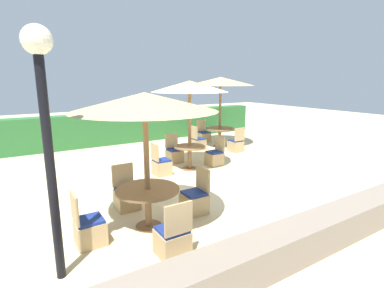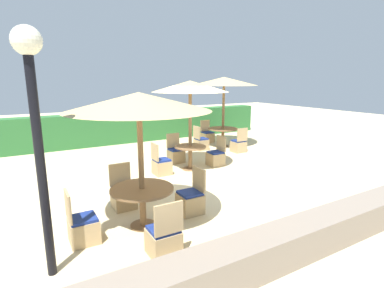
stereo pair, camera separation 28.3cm
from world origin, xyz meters
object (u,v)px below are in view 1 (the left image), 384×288
at_px(patio_chair_front_left_south, 173,240).
at_px(patio_chair_back_right_west, 198,143).
at_px(round_table_back_right, 220,132).
at_px(patio_chair_front_left_west, 89,229).
at_px(parasol_front_left, 145,102).
at_px(parasol_center, 190,87).
at_px(round_table_front_left, 148,196).
at_px(patio_chair_center_east, 215,157).
at_px(patio_chair_back_right_south, 236,145).
at_px(parasol_back_right, 221,82).
at_px(patio_chair_center_west, 161,166).
at_px(patio_chair_front_left_north, 127,197).
at_px(patio_chair_front_left_east, 195,200).
at_px(patio_chair_center_north, 174,154).
at_px(round_table_center, 190,152).
at_px(patio_chair_back_right_north, 204,136).
at_px(lamp_post, 44,107).

bearing_deg(patio_chair_front_left_south, patio_chair_back_right_west, 53.64).
xyz_separation_m(round_table_back_right, patio_chair_front_left_west, (-6.31, -4.75, -0.35)).
height_order(parasol_front_left, parasol_center, parasol_center).
height_order(round_table_front_left, patio_chair_center_east, patio_chair_center_east).
bearing_deg(patio_chair_back_right_south, round_table_front_left, -144.82).
relative_size(patio_chair_back_right_south, patio_chair_back_right_west, 1.00).
xyz_separation_m(parasol_back_right, patio_chair_center_west, (-3.65, -2.06, -2.32)).
distance_m(round_table_back_right, patio_chair_center_east, 2.75).
bearing_deg(patio_chair_back_right_west, patio_chair_front_left_north, -48.71).
distance_m(round_table_back_right, patio_chair_front_left_south, 7.83).
height_order(patio_chair_back_right_south, patio_chair_center_east, same).
xyz_separation_m(patio_chair_back_right_west, patio_chair_center_east, (-0.72, -2.07, 0.00)).
bearing_deg(round_table_back_right, parasol_center, -142.70).
xyz_separation_m(parasol_back_right, patio_chair_front_left_east, (-4.17, -4.67, -2.32)).
bearing_deg(round_table_back_right, parasol_front_left, -137.92).
relative_size(patio_chair_front_left_south, patio_chair_front_left_east, 1.00).
height_order(parasol_back_right, patio_chair_center_north, parasol_back_right).
bearing_deg(parasol_front_left, round_table_center, 46.46).
bearing_deg(patio_chair_center_north, patio_chair_back_right_south, -179.00).
relative_size(patio_chair_front_left_west, parasol_center, 0.35).
xyz_separation_m(round_table_back_right, patio_chair_back_right_north, (-0.05, 1.07, -0.35)).
distance_m(parasol_front_left, patio_chair_front_left_north, 2.26).
xyz_separation_m(patio_chair_back_right_west, patio_chair_front_left_north, (-4.24, -3.72, 0.00)).
bearing_deg(patio_chair_back_right_west, parasol_front_left, -41.59).
distance_m(patio_chair_back_right_south, patio_chair_front_left_north, 5.90).
xyz_separation_m(lamp_post, patio_chair_front_left_north, (1.56, 1.67, -2.09)).
xyz_separation_m(round_table_back_right, patio_chair_front_left_east, (-4.17, -4.67, -0.35)).
bearing_deg(patio_chair_center_west, patio_chair_back_right_north, 131.02).
xyz_separation_m(patio_chair_back_right_south, parasol_front_left, (-5.20, -3.67, 2.04)).
height_order(patio_chair_back_right_south, parasol_center, parasol_center).
distance_m(parasol_back_right, patio_chair_back_right_west, 2.55).
bearing_deg(patio_chair_front_left_north, parasol_center, -147.02).
bearing_deg(patio_chair_center_west, patio_chair_front_left_east, -11.34).
bearing_deg(round_table_back_right, patio_chair_front_left_east, -131.81).
bearing_deg(round_table_center, patio_chair_center_east, -2.28).
relative_size(round_table_back_right, patio_chair_front_left_west, 1.27).
bearing_deg(patio_chair_back_right_south, patio_chair_front_left_east, -138.94).
bearing_deg(round_table_front_left, lamp_post, -157.25).
xyz_separation_m(patio_chair_front_left_west, patio_chair_center_east, (4.54, 2.67, 0.00)).
height_order(round_table_front_left, patio_chair_center_north, patio_chair_center_north).
relative_size(patio_chair_back_right_west, patio_chair_back_right_north, 1.00).
height_order(lamp_post, round_table_back_right, lamp_post).
bearing_deg(patio_chair_back_right_south, round_table_center, -159.56).
bearing_deg(parasol_center, patio_chair_front_left_west, -143.24).
height_order(patio_chair_front_left_north, round_table_center, patio_chair_front_left_north).
bearing_deg(patio_chair_back_right_south, patio_chair_center_north, -179.00).
relative_size(patio_chair_back_right_west, patio_chair_front_left_west, 1.00).
xyz_separation_m(round_table_front_left, patio_chair_front_left_north, (-0.06, 0.99, -0.34)).
xyz_separation_m(patio_chair_back_right_north, patio_chair_center_north, (-2.65, -2.17, 0.00)).
bearing_deg(patio_chair_back_right_north, patio_chair_front_left_east, 54.27).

